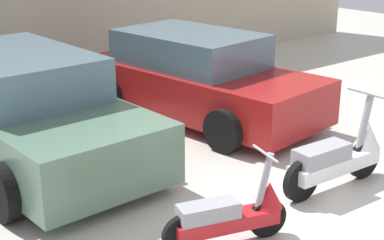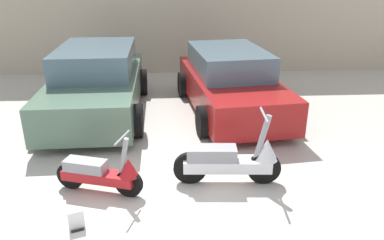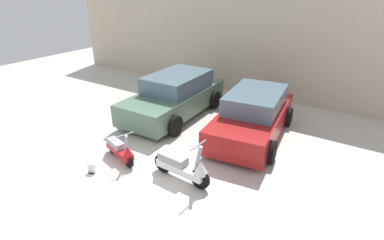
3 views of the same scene
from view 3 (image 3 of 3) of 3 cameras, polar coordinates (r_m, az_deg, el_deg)
ground_plane at (r=7.53m, az=-12.88°, el=-11.52°), size 28.00×28.00×0.00m
wall_back at (r=12.72m, az=11.48°, el=13.22°), size 19.60×0.12×3.90m
scooter_front_left at (r=8.21m, az=-13.46°, el=-5.52°), size 1.31×0.63×0.94m
scooter_front_right at (r=7.19m, az=-1.70°, el=-8.81°), size 1.63×0.59×1.14m
car_rear_left at (r=10.72m, az=-3.27°, el=4.62°), size 2.18×4.37×1.47m
car_rear_center at (r=9.38m, az=11.54°, el=0.89°), size 2.36×4.28×1.39m
placard_near_left_scooter at (r=8.01m, az=-18.59°, el=-8.85°), size 0.20×0.17×0.26m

